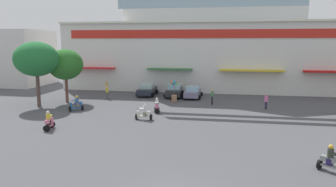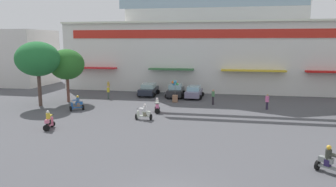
{
  "view_description": "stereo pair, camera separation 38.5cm",
  "coord_description": "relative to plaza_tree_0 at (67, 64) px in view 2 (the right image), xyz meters",
  "views": [
    {
      "loc": [
        2.17,
        -12.61,
        6.9
      ],
      "look_at": [
        -2.93,
        15.4,
        2.27
      ],
      "focal_mm": 34.3,
      "sensor_mm": 36.0,
      "label": 1
    },
    {
      "loc": [
        2.54,
        -12.54,
        6.9
      ],
      "look_at": [
        -2.93,
        15.4,
        2.27
      ],
      "focal_mm": 34.3,
      "sensor_mm": 36.0,
      "label": 2
    }
  ],
  "objects": [
    {
      "name": "pedestrian_4",
      "position": [
        16.46,
        1.55,
        -3.34
      ],
      "size": [
        0.48,
        0.48,
        1.7
      ],
      "color": "#282129",
      "rests_on": "ground"
    },
    {
      "name": "pedestrian_2",
      "position": [
        1.99,
        7.32,
        -3.39
      ],
      "size": [
        0.49,
        0.49,
        1.64
      ],
      "color": "#222444",
      "rests_on": "ground"
    },
    {
      "name": "pedestrian_0",
      "position": [
        22.03,
        0.06,
        -3.42
      ],
      "size": [
        0.46,
        0.46,
        1.59
      ],
      "color": "#2D243A",
      "rests_on": "ground"
    },
    {
      "name": "scooter_rider_6",
      "position": [
        10.81,
        -6.56,
        -3.72
      ],
      "size": [
        1.47,
        0.53,
        1.46
      ],
      "color": "black",
      "rests_on": "ground"
    },
    {
      "name": "colonial_building",
      "position": [
        15.72,
        15.48,
        3.65
      ],
      "size": [
        42.09,
        17.7,
        18.84
      ],
      "color": "silver",
      "rests_on": "ground"
    },
    {
      "name": "scooter_rider_0",
      "position": [
        4.23,
        -11.06,
        -3.67
      ],
      "size": [
        0.79,
        1.46,
        1.55
      ],
      "color": "black",
      "rests_on": "ground"
    },
    {
      "name": "parked_car_1",
      "position": [
        11.54,
        5.82,
        -3.52
      ],
      "size": [
        2.56,
        4.57,
        1.59
      ],
      "color": "#26272B",
      "rests_on": "ground"
    },
    {
      "name": "pedestrian_1",
      "position": [
        3.82,
        2.66,
        -3.39
      ],
      "size": [
        0.36,
        0.36,
        1.62
      ],
      "color": "#445048",
      "rests_on": "ground"
    },
    {
      "name": "parked_car_0",
      "position": [
        7.95,
        6.13,
        -3.54
      ],
      "size": [
        2.52,
        4.44,
        1.54
      ],
      "color": "#1E232F",
      "rests_on": "ground"
    },
    {
      "name": "flank_building_left",
      "position": [
        -16.16,
        12.69,
        0.02
      ],
      "size": [
        11.27,
        8.94,
        8.68
      ],
      "color": "silver",
      "rests_on": "ground"
    },
    {
      "name": "scooter_rider_2",
      "position": [
        23.55,
        -16.07,
        -3.69
      ],
      "size": [
        1.46,
        1.3,
        1.52
      ],
      "color": "black",
      "rests_on": "ground"
    },
    {
      "name": "balloon_vendor_cart",
      "position": [
        12.05,
        2.45,
        -3.34
      ],
      "size": [
        0.8,
        0.97,
        2.53
      ],
      "color": "#91674D",
      "rests_on": "ground"
    },
    {
      "name": "ground_plane",
      "position": [
        15.72,
        -7.97,
        -4.32
      ],
      "size": [
        128.0,
        128.0,
        0.0
      ],
      "primitive_type": "plane",
      "color": "#4C4D51"
    },
    {
      "name": "scooter_rider_3",
      "position": [
        3.16,
        -4.15,
        -3.67
      ],
      "size": [
        1.39,
        1.29,
        1.54
      ],
      "color": "black",
      "rests_on": "ground"
    },
    {
      "name": "plaza_tree_2",
      "position": [
        -1.87,
        -2.68,
        0.74
      ],
      "size": [
        4.68,
        4.45,
        6.91
      ],
      "color": "brown",
      "rests_on": "ground"
    },
    {
      "name": "scooter_rider_7",
      "position": [
        11.29,
        -3.4,
        -3.72
      ],
      "size": [
        0.82,
        1.45,
        1.45
      ],
      "color": "black",
      "rests_on": "ground"
    },
    {
      "name": "plaza_tree_0",
      "position": [
        0.0,
        0.0,
        0.0
      ],
      "size": [
        3.86,
        4.16,
        6.06
      ],
      "color": "brown",
      "rests_on": "ground"
    },
    {
      "name": "parked_car_2",
      "position": [
        13.91,
        5.32,
        -3.57
      ],
      "size": [
        2.38,
        4.0,
        1.47
      ],
      "color": "slate",
      "rests_on": "ground"
    }
  ]
}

